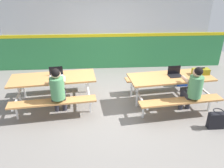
% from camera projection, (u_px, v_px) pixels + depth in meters
% --- Properties ---
extents(ground_plane, '(10.00, 10.00, 0.02)m').
position_uv_depth(ground_plane, '(112.00, 104.00, 5.59)').
color(ground_plane, gray).
extents(accent_backdrop, '(8.00, 0.14, 2.60)m').
position_uv_depth(accent_backdrop, '(107.00, 32.00, 7.29)').
color(accent_backdrop, '#338C4C').
rests_on(accent_backdrop, ground).
extents(picnic_table_left, '(2.07, 1.76, 0.74)m').
position_uv_depth(picnic_table_left, '(54.00, 83.00, 5.34)').
color(picnic_table_left, tan).
rests_on(picnic_table_left, ground).
extents(picnic_table_right, '(2.07, 1.76, 0.74)m').
position_uv_depth(picnic_table_right, '(170.00, 83.00, 5.38)').
color(picnic_table_right, tan).
rests_on(picnic_table_right, ground).
extents(student_nearer, '(0.39, 0.54, 1.21)m').
position_uv_depth(student_nearer, '(58.00, 89.00, 4.81)').
color(student_nearer, '#2D2D38').
rests_on(student_nearer, ground).
extents(student_further, '(0.39, 0.54, 1.21)m').
position_uv_depth(student_further, '(193.00, 87.00, 4.88)').
color(student_further, '#2D2D38').
rests_on(student_further, ground).
extents(laptop_silver, '(0.34, 0.26, 0.22)m').
position_uv_depth(laptop_silver, '(56.00, 75.00, 5.30)').
color(laptop_silver, silver).
rests_on(laptop_silver, picnic_table_left).
extents(laptop_dark, '(0.34, 0.26, 0.22)m').
position_uv_depth(laptop_dark, '(175.00, 74.00, 5.34)').
color(laptop_dark, black).
rests_on(laptop_dark, picnic_table_right).
extents(toolbox_grey, '(0.40, 0.18, 0.18)m').
position_uv_depth(toolbox_grey, '(201.00, 71.00, 5.40)').
color(toolbox_grey, olive).
rests_on(toolbox_grey, picnic_table_right).
extents(backpack_dark, '(0.30, 0.22, 0.44)m').
position_uv_depth(backpack_dark, '(182.00, 78.00, 6.47)').
color(backpack_dark, '#1E47B2').
rests_on(backpack_dark, ground).
extents(tote_bag_bright, '(0.34, 0.21, 0.43)m').
position_uv_depth(tote_bag_bright, '(216.00, 120.00, 4.64)').
color(tote_bag_bright, black).
rests_on(tote_bag_bright, ground).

